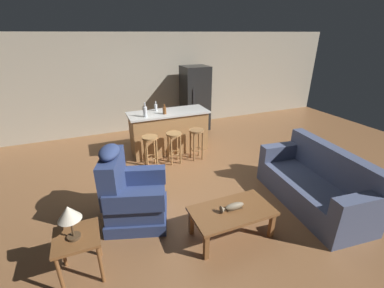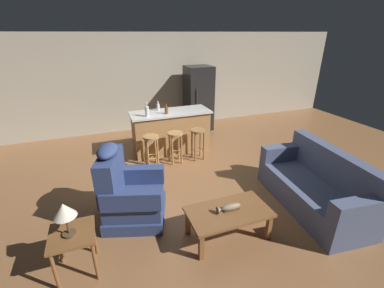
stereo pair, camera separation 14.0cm
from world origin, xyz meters
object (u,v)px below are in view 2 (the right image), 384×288
object	(u,v)px
bar_stool_middle	(175,142)
table_lamp	(64,212)
fish_figurine	(229,208)
recliner_near_lamp	(129,194)
bar_stool_right	(198,139)
kitchen_island	(171,131)
bottle_wine_dark	(147,111)
coffee_table	(228,214)
bar_stool_left	(151,145)
bottle_tall_green	(158,107)
refrigerator	(198,98)
couch	(316,187)
bottle_short_amber	(166,110)
end_table	(73,240)

from	to	relation	value
bar_stool_middle	table_lamp	bearing A→B (deg)	-130.06
fish_figurine	recliner_near_lamp	bearing A→B (deg)	144.59
fish_figurine	bar_stool_right	size ratio (longest dim) A/B	0.50
kitchen_island	bottle_wine_dark	world-z (taller)	bottle_wine_dark
coffee_table	fish_figurine	world-z (taller)	fish_figurine
table_lamp	bar_stool_middle	xyz separation A→B (m)	(1.90, 2.26, -0.40)
table_lamp	kitchen_island	xyz separation A→B (m)	(1.99, 2.89, -0.39)
coffee_table	bar_stool_left	size ratio (longest dim) A/B	1.62
coffee_table	bottle_tall_green	size ratio (longest dim) A/B	5.22
bar_stool_left	refrigerator	xyz separation A→B (m)	(1.77, 1.83, 0.41)
bottle_wine_dark	bottle_tall_green	bearing A→B (deg)	49.03
table_lamp	bar_stool_middle	size ratio (longest dim) A/B	0.60
couch	bar_stool_right	size ratio (longest dim) A/B	2.91
coffee_table	bottle_wine_dark	xyz separation A→B (m)	(-0.48, 2.80, 0.70)
fish_figurine	bottle_short_amber	xyz separation A→B (m)	(-0.05, 2.84, 0.57)
coffee_table	couch	world-z (taller)	couch
refrigerator	bottle_short_amber	world-z (taller)	refrigerator
coffee_table	bar_stool_right	world-z (taller)	bar_stool_right
bar_stool_left	coffee_table	bearing A→B (deg)	-77.49
kitchen_island	end_table	bearing A→B (deg)	-124.54
fish_figurine	refrigerator	world-z (taller)	refrigerator
end_table	bar_stool_middle	size ratio (longest dim) A/B	0.82
couch	refrigerator	xyz separation A→B (m)	(-0.38, 4.05, 0.54)
couch	bar_stool_right	xyz separation A→B (m)	(-1.12, 2.23, 0.13)
coffee_table	recliner_near_lamp	xyz separation A→B (m)	(-1.19, 0.85, 0.06)
recliner_near_lamp	kitchen_island	distance (m)	2.47
refrigerator	bottle_wine_dark	size ratio (longest dim) A/B	5.73
fish_figurine	recliner_near_lamp	world-z (taller)	recliner_near_lamp
bar_stool_middle	bottle_tall_green	distance (m)	1.01
recliner_near_lamp	bar_stool_right	distance (m)	2.25
table_lamp	bottle_tall_green	distance (m)	3.56
bar_stool_right	refrigerator	size ratio (longest dim) A/B	0.39
fish_figurine	kitchen_island	world-z (taller)	kitchen_island
couch	bottle_short_amber	world-z (taller)	bottle_short_amber
fish_figurine	bottle_short_amber	distance (m)	2.90
recliner_near_lamp	bar_stool_left	size ratio (longest dim) A/B	1.76
bar_stool_right	refrigerator	xyz separation A→B (m)	(0.75, 1.83, 0.41)
table_lamp	bottle_wine_dark	size ratio (longest dim) A/B	1.34
table_lamp	bar_stool_right	size ratio (longest dim) A/B	0.60
fish_figurine	bottle_wine_dark	size ratio (longest dim) A/B	1.11
bar_stool_right	end_table	bearing A→B (deg)	-136.95
bottle_short_amber	bottle_wine_dark	distance (m)	0.44
coffee_table	couch	xyz separation A→B (m)	(1.62, 0.12, -0.02)
bar_stool_right	table_lamp	bearing A→B (deg)	-136.85
couch	bar_stool_right	world-z (taller)	couch
end_table	bar_stool_left	distance (m)	2.63
recliner_near_lamp	end_table	distance (m)	1.03
fish_figurine	bottle_short_amber	bearing A→B (deg)	90.96
couch	kitchen_island	distance (m)	3.25
coffee_table	fish_figurine	xyz separation A→B (m)	(0.00, 0.01, 0.10)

